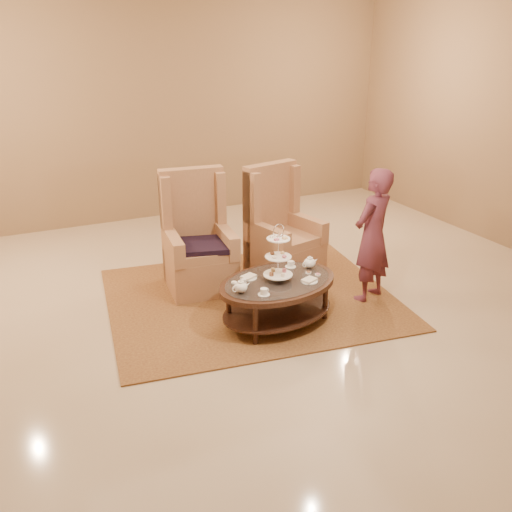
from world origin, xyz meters
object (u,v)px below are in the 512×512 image
tea_table (278,288)px  armchair_right (280,238)px  person (372,236)px  armchair_left (198,249)px

tea_table → armchair_right: 1.34m
tea_table → person: size_ratio=0.96×
armchair_left → person: size_ratio=0.92×
person → tea_table: bearing=-18.1°
tea_table → armchair_left: (-0.43, 1.23, 0.07)m
tea_table → armchair_left: 1.30m
armchair_left → armchair_right: (1.07, -0.05, -0.01)m
armchair_left → person: bearing=-28.7°
armchair_right → person: person is taller
tea_table → armchair_left: bearing=98.7°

